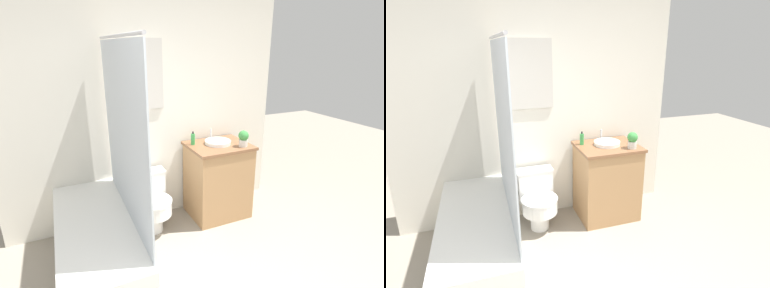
# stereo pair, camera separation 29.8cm
# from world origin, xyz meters

# --- Properties ---
(wall_back) EXTENTS (3.06, 0.07, 2.50)m
(wall_back) POSITION_xyz_m (-0.00, 2.32, 1.26)
(wall_back) COLOR silver
(wall_back) RESTS_ON ground_plane
(shower_area) EXTENTS (0.60, 1.54, 1.98)m
(shower_area) POSITION_xyz_m (-0.72, 1.52, 0.32)
(shower_area) COLOR white
(shower_area) RESTS_ON ground_plane
(toilet) EXTENTS (0.39, 0.51, 0.62)m
(toilet) POSITION_xyz_m (-0.10, 2.04, 0.33)
(toilet) COLOR white
(toilet) RESTS_ON ground_plane
(vanity) EXTENTS (0.67, 0.56, 0.86)m
(vanity) POSITION_xyz_m (0.69, 2.00, 0.43)
(vanity) COLOR #AD7F51
(vanity) RESTS_ON ground_plane
(sink) EXTENTS (0.29, 0.32, 0.13)m
(sink) POSITION_xyz_m (0.69, 2.03, 0.88)
(sink) COLOR white
(sink) RESTS_ON vanity
(soap_bottle) EXTENTS (0.05, 0.05, 0.15)m
(soap_bottle) POSITION_xyz_m (0.43, 2.12, 0.92)
(soap_bottle) COLOR green
(soap_bottle) RESTS_ON vanity
(potted_plant) EXTENTS (0.11, 0.11, 0.18)m
(potted_plant) POSITION_xyz_m (0.90, 1.84, 0.95)
(potted_plant) COLOR beige
(potted_plant) RESTS_ON vanity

